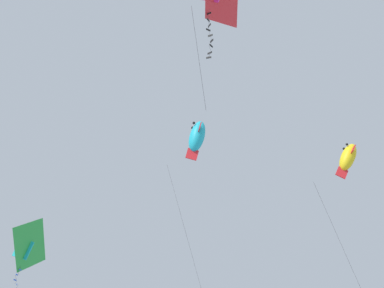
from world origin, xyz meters
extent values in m
pyramid|color=green|center=(8.15, -6.48, 33.56)|extent=(2.05, 3.53, 2.14)
cube|color=#1EB2C6|center=(8.40, -6.37, 33.36)|extent=(1.06, 0.49, 1.22)
cube|color=#1EB2C6|center=(7.89, -6.59, 34.47)|extent=(0.45, 0.86, 0.24)
cylinder|color=#47474C|center=(8.43, -6.37, 32.37)|extent=(0.03, 0.05, 0.25)
cube|color=blue|center=(8.41, -6.37, 32.24)|extent=(0.04, 0.17, 0.06)
cylinder|color=#47474C|center=(8.49, -6.35, 32.12)|extent=(0.06, 0.16, 0.26)
cube|color=blue|center=(8.56, -6.33, 31.99)|extent=(0.06, 0.17, 0.06)
cylinder|color=#47474C|center=(8.61, -6.35, 31.87)|extent=(0.05, 0.12, 0.25)
cube|color=blue|center=(8.67, -6.37, 31.74)|extent=(0.06, 0.17, 0.06)
cylinder|color=#47474C|center=(8.59, -6.38, 31.61)|extent=(0.02, 0.17, 0.26)
cube|color=blue|center=(8.51, -6.38, 31.49)|extent=(0.13, 0.14, 0.06)
cylinder|color=#47474C|center=(8.45, -6.37, 31.36)|extent=(0.04, 0.12, 0.25)
ellipsoid|color=#1EB2C6|center=(-0.15, -9.85, 39.55)|extent=(1.61, 1.55, 2.14)
cube|color=red|center=(-0.51, -9.48, 39.78)|extent=(0.55, 0.66, 0.45)
cube|color=red|center=(0.11, -10.30, 39.78)|extent=(0.55, 0.66, 0.45)
cube|color=red|center=(0.07, -9.69, 38.40)|extent=(0.64, 0.51, 0.75)
sphere|color=black|center=(-0.14, -9.51, 40.26)|extent=(0.24, 0.24, 0.19)
sphere|color=black|center=(0.18, -9.94, 40.26)|extent=(0.24, 0.24, 0.19)
cylinder|color=#47474C|center=(0.85, -10.58, 33.92)|extent=(1.86, 1.50, 8.62)
ellipsoid|color=yellow|center=(-8.42, -9.33, 35.87)|extent=(1.46, 1.36, 1.68)
cube|color=red|center=(-8.73, -9.06, 36.04)|extent=(0.48, 0.55, 0.33)
cube|color=red|center=(-8.25, -9.70, 36.04)|extent=(0.48, 0.55, 0.33)
cube|color=red|center=(-8.11, -9.10, 35.05)|extent=(0.55, 0.43, 0.64)
sphere|color=black|center=(-8.51, -9.14, 36.45)|extent=(0.20, 0.19, 0.16)
sphere|color=black|center=(-8.26, -9.47, 36.45)|extent=(0.20, 0.19, 0.16)
cylinder|color=#47474C|center=(-7.43, -9.77, 32.14)|extent=(1.44, 1.28, 5.59)
cylinder|color=#47474C|center=(-6.98, 1.82, 36.73)|extent=(0.04, 0.02, 0.23)
cube|color=black|center=(-6.98, 1.84, 36.62)|extent=(0.17, 0.02, 0.06)
cylinder|color=#47474C|center=(-6.95, 1.82, 36.50)|extent=(0.06, 0.07, 0.23)
cube|color=black|center=(-6.92, 1.80, 36.39)|extent=(0.03, 0.17, 0.06)
cylinder|color=#47474C|center=(-6.94, 1.78, 36.27)|extent=(0.04, 0.04, 0.23)
cube|color=black|center=(-6.95, 1.77, 36.16)|extent=(0.15, 0.11, 0.06)
cylinder|color=#47474C|center=(-6.94, 1.80, 36.04)|extent=(0.07, 0.02, 0.23)
cube|color=black|center=(-6.94, 1.83, 35.93)|extent=(0.10, 0.16, 0.06)
cylinder|color=#47474C|center=(-6.96, 1.81, 35.81)|extent=(0.05, 0.06, 0.23)
cube|color=black|center=(-6.99, 1.79, 35.70)|extent=(0.17, 0.02, 0.06)
cylinder|color=#47474C|center=(-7.01, 1.78, 35.58)|extent=(0.02, 0.05, 0.23)
cube|color=black|center=(-7.03, 1.78, 35.47)|extent=(0.16, 0.10, 0.06)
cylinder|color=#47474C|center=(-7.03, 1.80, 35.35)|extent=(0.05, 0.01, 0.23)
cube|color=black|center=(-7.02, 1.82, 35.23)|extent=(0.04, 0.17, 0.06)
cylinder|color=#47474C|center=(-6.98, 1.79, 35.12)|extent=(0.06, 0.09, 0.23)
cube|color=black|center=(-6.94, 1.77, 35.00)|extent=(0.17, 0.04, 0.06)
cylinder|color=#47474C|center=(-6.94, 1.80, 34.89)|extent=(0.08, 0.01, 0.23)
cube|color=black|center=(-6.94, 1.83, 34.77)|extent=(0.17, 0.06, 0.06)
cylinder|color=#47474C|center=(-6.53, 1.79, 34.99)|extent=(0.05, 0.91, 3.71)
camera|label=1|loc=(-14.05, 15.77, 22.86)|focal=56.15mm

